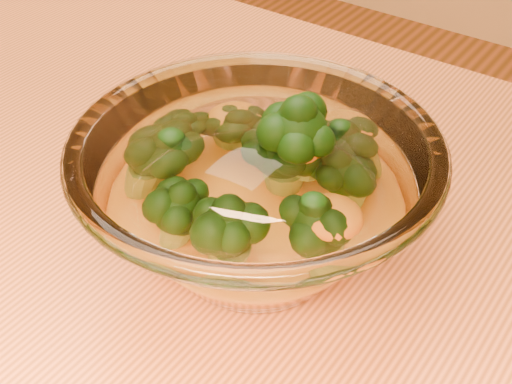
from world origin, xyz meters
TOP-DOWN VIEW (x-y plane):
  - table at (0.00, 0.00)m, footprint 1.20×0.80m
  - glass_bowl at (0.12, 0.05)m, footprint 0.24×0.24m
  - cheese_sauce at (0.12, 0.05)m, footprint 0.14×0.14m
  - broccoli_heap at (0.12, 0.05)m, footprint 0.17×0.16m

SIDE VIEW (x-z plane):
  - table at x=0.00m, z-range 0.28..1.03m
  - cheese_sauce at x=0.12m, z-range 0.76..0.80m
  - glass_bowl at x=0.12m, z-range 0.75..0.86m
  - broccoli_heap at x=0.12m, z-range 0.78..0.87m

